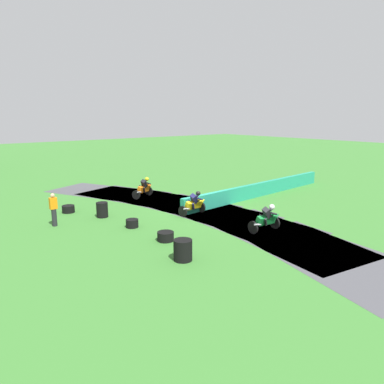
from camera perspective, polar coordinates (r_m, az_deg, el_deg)
The scene contains 12 objects.
ground_plane at distance 21.03m, azimuth 1.98°, elevation -2.76°, with size 120.00×120.00×0.00m, color #38752D.
track_asphalt at distance 20.54m, azimuth 0.59°, elevation -3.09°, with size 7.88×25.24×0.01m.
safety_barrier at distance 24.86m, azimuth 10.53°, elevation 0.41°, with size 0.30×14.00×0.90m, color #239375.
motorcycle_lead_green at distance 17.36m, azimuth 11.65°, elevation -4.02°, with size 1.70×0.92×1.42m.
motorcycle_chase_yellow at distance 19.84m, azimuth 0.42°, elevation -1.77°, with size 1.68×0.92×1.42m.
motorcycle_trailing_orange at distance 24.25m, azimuth -7.41°, elevation 0.68°, with size 1.73×1.25×1.43m.
tire_stack_near at distance 13.80m, azimuth -1.43°, elevation -9.02°, with size 0.71×0.71×0.80m.
tire_stack_mid_a at distance 15.93m, azimuth -4.14°, elevation -6.89°, with size 0.72×0.72×0.40m.
tire_stack_mid_b at distance 17.96m, azimuth -9.30°, elevation -4.83°, with size 0.60×0.60×0.40m.
tire_stack_far at distance 19.99m, azimuth -13.80°, elevation -2.70°, with size 0.60×0.60×0.80m.
tire_stack_extra_a at distance 21.49m, azimuth -18.68°, elevation -2.52°, with size 0.68×0.68×0.40m.
track_marshal at distance 19.00m, azimuth -20.72°, elevation -2.60°, with size 0.34×0.24×1.63m.
Camera 1 is at (-13.39, -15.31, 5.33)m, focal length 34.29 mm.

